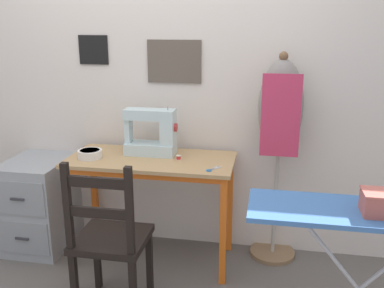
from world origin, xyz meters
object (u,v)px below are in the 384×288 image
(fabric_bowl, at_px, (90,154))
(ironing_board, at_px, (367,219))
(scissors, at_px, (211,170))
(thread_spool_near_machine, at_px, (179,158))
(storage_box, at_px, (380,203))
(sewing_machine, at_px, (153,133))
(wooden_chair, at_px, (110,241))
(dress_form, at_px, (280,120))
(filing_cabinet, at_px, (40,203))

(fabric_bowl, bearing_deg, ironing_board, -22.10)
(scissors, relative_size, thread_spool_near_machine, 3.30)
(ironing_board, xyz_separation_m, storage_box, (0.04, -0.03, 0.10))
(ironing_board, bearing_deg, sewing_machine, 146.42)
(wooden_chair, xyz_separation_m, dress_form, (0.92, 0.79, 0.56))
(fabric_bowl, bearing_deg, thread_spool_near_machine, 6.51)
(sewing_machine, bearing_deg, dress_form, 7.43)
(wooden_chair, bearing_deg, dress_form, 40.71)
(dress_form, height_order, ironing_board, dress_form)
(scissors, height_order, thread_spool_near_machine, thread_spool_near_machine)
(wooden_chair, height_order, storage_box, wooden_chair)
(scissors, bearing_deg, sewing_machine, 150.24)
(dress_form, xyz_separation_m, storage_box, (0.43, -0.96, -0.14))
(dress_form, distance_m, storage_box, 1.06)
(storage_box, bearing_deg, ironing_board, 138.97)
(thread_spool_near_machine, xyz_separation_m, wooden_chair, (-0.27, -0.59, -0.32))
(wooden_chair, distance_m, storage_box, 1.42)
(fabric_bowl, xyz_separation_m, scissors, (0.84, -0.09, -0.03))
(ironing_board, distance_m, storage_box, 0.11)
(thread_spool_near_machine, xyz_separation_m, filing_cabinet, (-1.06, 0.04, -0.43))
(scissors, xyz_separation_m, storage_box, (0.84, -0.60, 0.11))
(dress_form, bearing_deg, filing_cabinet, -174.83)
(sewing_machine, relative_size, storage_box, 2.28)
(sewing_machine, height_order, filing_cabinet, sewing_machine)
(sewing_machine, xyz_separation_m, scissors, (0.43, -0.25, -0.15))
(fabric_bowl, xyz_separation_m, dress_form, (1.24, 0.27, 0.22))
(thread_spool_near_machine, relative_size, wooden_chair, 0.04)
(dress_form, relative_size, ironing_board, 1.34)
(scissors, height_order, dress_form, dress_form)
(sewing_machine, distance_m, wooden_chair, 0.82)
(filing_cabinet, bearing_deg, fabric_bowl, -13.15)
(fabric_bowl, relative_size, storage_box, 1.03)
(fabric_bowl, relative_size, thread_spool_near_machine, 4.67)
(fabric_bowl, distance_m, wooden_chair, 0.70)
(filing_cabinet, bearing_deg, sewing_machine, 2.98)
(sewing_machine, relative_size, thread_spool_near_machine, 10.34)
(wooden_chair, bearing_deg, scissors, 40.17)
(fabric_bowl, distance_m, filing_cabinet, 0.66)
(filing_cabinet, bearing_deg, scissors, -8.84)
(fabric_bowl, distance_m, ironing_board, 1.77)
(fabric_bowl, bearing_deg, wooden_chair, -58.46)
(ironing_board, bearing_deg, filing_cabinet, 159.82)
(thread_spool_near_machine, height_order, wooden_chair, wooden_chair)
(sewing_machine, relative_size, fabric_bowl, 2.21)
(storage_box, bearing_deg, thread_spool_near_machine, 144.71)
(thread_spool_near_machine, bearing_deg, wooden_chair, -114.50)
(fabric_bowl, bearing_deg, filing_cabinet, 166.85)
(filing_cabinet, xyz_separation_m, ironing_board, (2.11, -0.77, 0.43))
(fabric_bowl, relative_size, scissors, 1.42)
(sewing_machine, bearing_deg, wooden_chair, -96.53)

